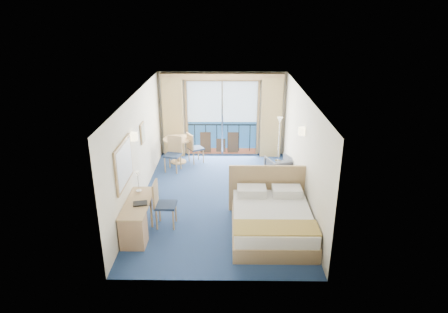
{
  "coord_description": "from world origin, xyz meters",
  "views": [
    {
      "loc": [
        0.21,
        -9.15,
        4.68
      ],
      "look_at": [
        0.09,
        0.2,
        1.07
      ],
      "focal_mm": 32.0,
      "sensor_mm": 36.0,
      "label": 1
    }
  ],
  "objects_px": {
    "floor_lamp": "(280,128)",
    "desk": "(134,225)",
    "bed": "(271,219)",
    "nightstand": "(290,190)",
    "table_chair_a": "(193,146)",
    "desk_chair": "(161,201)",
    "round_table": "(178,144)",
    "armchair": "(279,167)",
    "table_chair_b": "(174,151)"
  },
  "relations": [
    {
      "from": "bed",
      "to": "desk_chair",
      "type": "distance_m",
      "value": 2.44
    },
    {
      "from": "round_table",
      "to": "desk_chair",
      "type": "bearing_deg",
      "value": -88.57
    },
    {
      "from": "armchair",
      "to": "floor_lamp",
      "type": "xyz_separation_m",
      "value": [
        0.11,
        1.26,
        0.78
      ]
    },
    {
      "from": "desk_chair",
      "to": "table_chair_a",
      "type": "bearing_deg",
      "value": -4.69
    },
    {
      "from": "armchair",
      "to": "desk_chair",
      "type": "height_order",
      "value": "desk_chair"
    },
    {
      "from": "floor_lamp",
      "to": "table_chair_a",
      "type": "bearing_deg",
      "value": -177.03
    },
    {
      "from": "floor_lamp",
      "to": "table_chair_b",
      "type": "bearing_deg",
      "value": -167.49
    },
    {
      "from": "floor_lamp",
      "to": "table_chair_a",
      "type": "height_order",
      "value": "floor_lamp"
    },
    {
      "from": "nightstand",
      "to": "desk",
      "type": "relative_size",
      "value": 0.37
    },
    {
      "from": "floor_lamp",
      "to": "desk",
      "type": "relative_size",
      "value": 0.94
    },
    {
      "from": "desk",
      "to": "armchair",
      "type": "bearing_deg",
      "value": 44.6
    },
    {
      "from": "bed",
      "to": "nightstand",
      "type": "distance_m",
      "value": 1.65
    },
    {
      "from": "nightstand",
      "to": "table_chair_a",
      "type": "bearing_deg",
      "value": 136.29
    },
    {
      "from": "armchair",
      "to": "table_chair_a",
      "type": "bearing_deg",
      "value": -45.43
    },
    {
      "from": "nightstand",
      "to": "desk_chair",
      "type": "relative_size",
      "value": 0.53
    },
    {
      "from": "desk",
      "to": "floor_lamp",
      "type": "bearing_deg",
      "value": 52.73
    },
    {
      "from": "round_table",
      "to": "table_chair_a",
      "type": "height_order",
      "value": "table_chair_a"
    },
    {
      "from": "floor_lamp",
      "to": "desk_chair",
      "type": "xyz_separation_m",
      "value": [
        -3.03,
        -3.91,
        -0.49
      ]
    },
    {
      "from": "round_table",
      "to": "table_chair_b",
      "type": "height_order",
      "value": "table_chair_b"
    },
    {
      "from": "desk",
      "to": "desk_chair",
      "type": "bearing_deg",
      "value": 55.87
    },
    {
      "from": "bed",
      "to": "round_table",
      "type": "height_order",
      "value": "bed"
    },
    {
      "from": "desk",
      "to": "table_chair_b",
      "type": "xyz_separation_m",
      "value": [
        0.31,
        3.88,
        0.18
      ]
    },
    {
      "from": "nightstand",
      "to": "floor_lamp",
      "type": "relative_size",
      "value": 0.39
    },
    {
      "from": "armchair",
      "to": "table_chair_a",
      "type": "relative_size",
      "value": 0.72
    },
    {
      "from": "armchair",
      "to": "desk",
      "type": "distance_m",
      "value": 4.74
    },
    {
      "from": "round_table",
      "to": "table_chair_a",
      "type": "distance_m",
      "value": 0.49
    },
    {
      "from": "nightstand",
      "to": "desk",
      "type": "bearing_deg",
      "value": -151.12
    },
    {
      "from": "armchair",
      "to": "desk",
      "type": "bearing_deg",
      "value": 23.08
    },
    {
      "from": "table_chair_a",
      "to": "table_chair_b",
      "type": "distance_m",
      "value": 0.78
    },
    {
      "from": "table_chair_b",
      "to": "bed",
      "type": "bearing_deg",
      "value": -39.49
    },
    {
      "from": "desk_chair",
      "to": "armchair",
      "type": "bearing_deg",
      "value": -46.53
    },
    {
      "from": "floor_lamp",
      "to": "table_chair_a",
      "type": "distance_m",
      "value": 2.7
    },
    {
      "from": "floor_lamp",
      "to": "bed",
      "type": "bearing_deg",
      "value": -98.52
    },
    {
      "from": "desk",
      "to": "table_chair_a",
      "type": "distance_m",
      "value": 4.53
    },
    {
      "from": "floor_lamp",
      "to": "desk",
      "type": "xyz_separation_m",
      "value": [
        -3.49,
        -4.59,
        -0.69
      ]
    },
    {
      "from": "desk_chair",
      "to": "round_table",
      "type": "bearing_deg",
      "value": 2.63
    },
    {
      "from": "desk",
      "to": "nightstand",
      "type": "bearing_deg",
      "value": 28.88
    },
    {
      "from": "bed",
      "to": "table_chair_a",
      "type": "relative_size",
      "value": 2.29
    },
    {
      "from": "armchair",
      "to": "round_table",
      "type": "distance_m",
      "value": 3.24
    },
    {
      "from": "floor_lamp",
      "to": "round_table",
      "type": "bearing_deg",
      "value": -177.94
    },
    {
      "from": "bed",
      "to": "table_chair_a",
      "type": "xyz_separation_m",
      "value": [
        -2.02,
        4.05,
        0.21
      ]
    },
    {
      "from": "floor_lamp",
      "to": "armchair",
      "type": "bearing_deg",
      "value": -95.22
    },
    {
      "from": "bed",
      "to": "round_table",
      "type": "distance_m",
      "value": 4.79
    },
    {
      "from": "floor_lamp",
      "to": "table_chair_a",
      "type": "xyz_separation_m",
      "value": [
        -2.64,
        -0.14,
        -0.55
      ]
    },
    {
      "from": "armchair",
      "to": "table_chair_b",
      "type": "bearing_deg",
      "value": -31.73
    },
    {
      "from": "desk",
      "to": "table_chair_b",
      "type": "bearing_deg",
      "value": 85.43
    },
    {
      "from": "desk_chair",
      "to": "round_table",
      "type": "distance_m",
      "value": 3.8
    },
    {
      "from": "nightstand",
      "to": "floor_lamp",
      "type": "bearing_deg",
      "value": 89.97
    },
    {
      "from": "round_table",
      "to": "table_chair_b",
      "type": "relative_size",
      "value": 0.85
    },
    {
      "from": "table_chair_a",
      "to": "armchair",
      "type": "bearing_deg",
      "value": -145.35
    }
  ]
}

